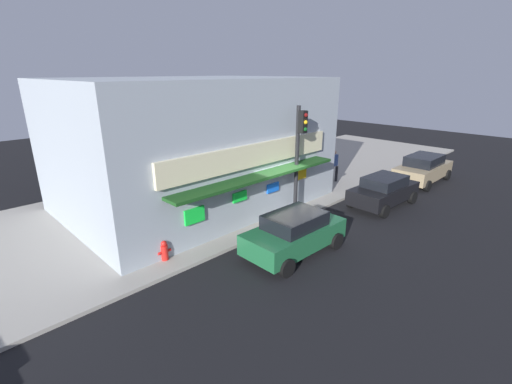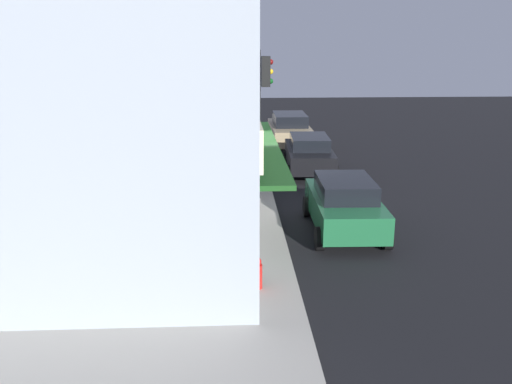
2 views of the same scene
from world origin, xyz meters
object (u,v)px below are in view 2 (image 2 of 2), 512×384
Objects in this scene: traffic_light at (261,106)px; pedestrian at (213,139)px; trash_can at (220,205)px; potted_plant_by_doorway at (193,180)px; parked_car_green at (345,204)px; fire_hydrant at (257,273)px; parked_car_tan at (290,130)px; parked_car_black at (309,154)px.

pedestrian is at bearing 17.15° from traffic_light.
traffic_light is 5.24× the size of trash_can.
potted_plant_by_doorway is 0.24× the size of parked_car_green.
pedestrian is (12.35, 1.25, 0.67)m from fire_hydrant.
parked_car_green reaches higher than potted_plant_by_doorway.
pedestrian reaches higher than fire_hydrant.
traffic_light reaches higher than parked_car_tan.
pedestrian is at bearing 2.76° from trash_can.
parked_car_tan is 12.48m from parked_car_green.
parked_car_black is (10.79, -2.71, 0.32)m from fire_hydrant.
traffic_light is at bearing -103.06° from potted_plant_by_doorway.
fire_hydrant is 0.18× the size of parked_car_green.
potted_plant_by_doorway is at bearing 173.46° from pedestrian.
potted_plant_by_doorway is 10.01m from parked_car_tan.
traffic_light is at bearing -32.69° from trash_can.
pedestrian is at bearing 24.92° from parked_car_green.
parked_car_black is at bearing -111.54° from pedestrian.
trash_can is at bearing 10.80° from fire_hydrant.
potted_plant_by_doorway is (0.54, 2.32, -2.61)m from traffic_light.
traffic_light reaches higher than parked_car_green.
pedestrian reaches higher than parked_car_green.
pedestrian is 0.45× the size of parked_car_black.
potted_plant_by_doorway is at bearing 52.84° from parked_car_green.
parked_car_tan is at bearing -25.67° from potted_plant_by_doorway.
trash_can is 0.23× the size of parked_car_green.
trash_can is 0.51× the size of pedestrian.
fire_hydrant is at bearing -169.20° from trash_can.
pedestrian is 0.40× the size of parked_car_tan.
trash_can is 7.79m from pedestrian.
traffic_light is 5.05× the size of potted_plant_by_doorway.
parked_car_black is 6.99m from parked_car_green.
traffic_light is at bearing 151.38° from parked_car_black.
pedestrian is (7.76, 0.37, 0.55)m from trash_can.
traffic_light is at bearing -4.18° from fire_hydrant.
parked_car_green is (-8.55, -3.97, -0.33)m from pedestrian.
parked_car_green reaches higher than trash_can.
fire_hydrant is at bearing 165.89° from parked_car_black.
pedestrian reaches higher than parked_car_tan.
parked_car_green is at bearing -127.16° from potted_plant_by_doorway.
pedestrian is 9.43m from parked_car_green.
parked_car_tan is at bearing -16.12° from trash_can.
fire_hydrant is 0.78× the size of trash_can.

